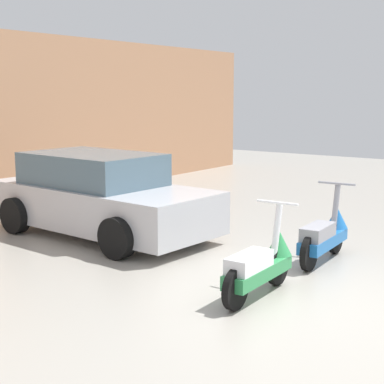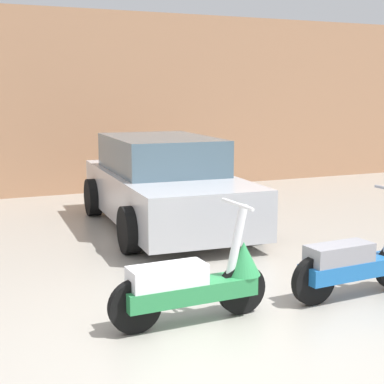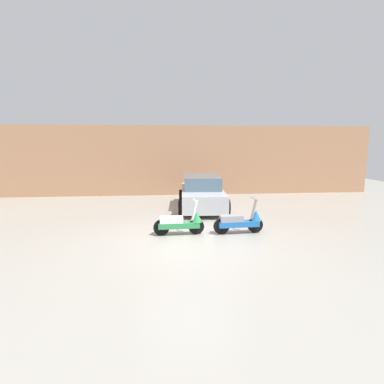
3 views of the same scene
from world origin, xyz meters
name	(u,v)px [view 2 (image 2 of 3)]	position (x,y,z in m)	size (l,w,h in m)	color
ground_plane	(255,347)	(0.00, 0.00, 0.00)	(28.00, 28.00, 0.00)	#9E998E
wall_back	(59,103)	(0.00, 7.27, 1.69)	(19.60, 0.12, 3.38)	tan
scooter_front_left	(197,281)	(-0.20, 0.64, 0.35)	(1.41, 0.51, 0.99)	black
scooter_front_right	(362,259)	(1.48, 0.61, 0.35)	(1.43, 0.51, 1.00)	black
car_rear_left	(164,184)	(0.81, 4.05, 0.61)	(1.98, 3.82, 1.27)	#B7B7BC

